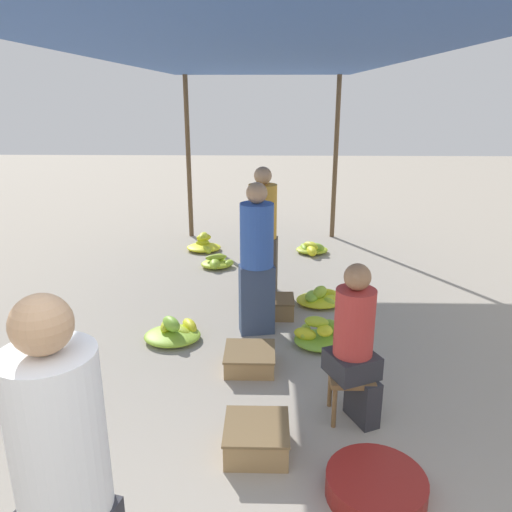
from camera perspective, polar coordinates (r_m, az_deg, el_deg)
The scene contains 18 objects.
canopy_post_back_left at distance 8.84m, azimuth -7.73°, elevation 10.93°, with size 0.08×0.08×2.75m, color brown.
canopy_post_back_right at distance 8.81m, azimuth 9.07°, elevation 10.84°, with size 0.08×0.08×2.75m, color brown.
canopy_tarp at distance 5.04m, azimuth 0.14°, elevation 21.75°, with size 2.93×7.69×0.04m, color #33569E.
vendor_foreground at distance 2.38m, azimuth -20.96°, elevation -23.42°, with size 0.45×0.45×1.76m.
stool at distance 4.07m, azimuth 10.74°, elevation -13.98°, with size 0.34×0.34×0.38m.
vendor_seated at distance 3.89m, azimuth 11.31°, elevation -9.61°, with size 0.45×0.45×1.28m.
basin_black at distance 3.56m, azimuth 13.54°, elevation -24.22°, with size 0.64×0.64×0.15m.
banana_pile_left_0 at distance 5.33m, azimuth -9.33°, elevation -8.57°, with size 0.59×0.57×0.26m.
banana_pile_left_1 at distance 7.40m, azimuth -4.47°, elevation -0.75°, with size 0.51×0.50×0.19m.
banana_pile_left_2 at distance 8.21m, azimuth -5.97°, elevation 1.25°, with size 0.56×0.56×0.29m.
banana_pile_right_0 at distance 5.19m, azimuth 7.29°, elevation -9.00°, with size 0.57×0.48×0.30m.
banana_pile_right_1 at distance 6.14m, azimuth 7.38°, elevation -4.84°, with size 0.56×0.50×0.24m.
banana_pile_right_2 at distance 8.07m, azimuth 6.40°, elevation 0.85°, with size 0.51×0.70×0.19m.
crate_near at distance 4.75m, azimuth -0.72°, elevation -11.67°, with size 0.47×0.47×0.18m.
crate_mid at distance 3.78m, azimuth 0.07°, elevation -20.09°, with size 0.46×0.46×0.22m.
crate_far at distance 5.78m, azimuth 2.41°, elevation -5.80°, with size 0.39×0.39×0.22m.
shopper_walking_mid at distance 6.13m, azimuth 0.76°, elevation 2.92°, with size 0.39×0.39×1.63m.
shopper_walking_far at distance 5.12m, azimuth 0.06°, elevation -0.18°, with size 0.40×0.40×1.62m.
Camera 1 is at (0.11, -1.08, 2.44)m, focal length 35.00 mm.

